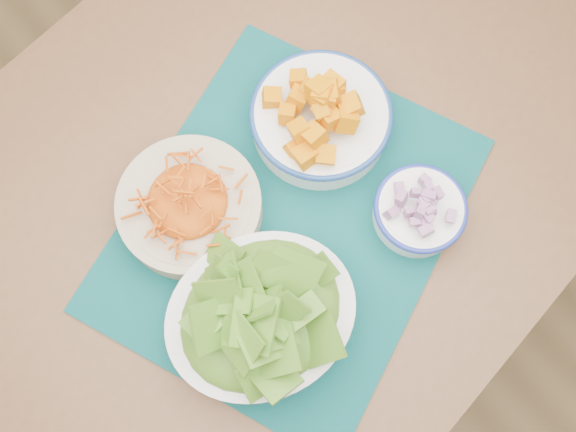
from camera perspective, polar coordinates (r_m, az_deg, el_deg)
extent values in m
plane|color=#A27F4E|center=(1.65, 8.06, -3.89)|extent=(4.00, 4.00, 0.00)
cube|color=brown|center=(0.92, -2.30, 2.88)|extent=(1.31, 0.97, 0.04)
cylinder|color=brown|center=(1.45, 23.78, 3.80)|extent=(0.06, 0.06, 0.71)
cube|color=#032E30|center=(0.87, 0.00, -0.62)|extent=(0.61, 0.56, 0.00)
cylinder|color=#BEAB8D|center=(0.87, -8.69, 0.78)|extent=(0.23, 0.23, 0.04)
ellipsoid|color=#DE5D0F|center=(0.83, -9.06, 1.57)|extent=(0.17, 0.17, 0.03)
cylinder|color=white|center=(0.90, 2.90, 8.51)|extent=(0.24, 0.24, 0.05)
torus|color=navy|center=(0.88, 2.96, 9.07)|extent=(0.20, 0.20, 0.01)
ellipsoid|color=orange|center=(0.86, 3.05, 9.86)|extent=(0.17, 0.17, 0.05)
ellipsoid|color=#346714|center=(0.76, -2.55, -8.36)|extent=(0.21, 0.18, 0.06)
cylinder|color=white|center=(0.87, 11.52, 0.36)|extent=(0.12, 0.12, 0.04)
torus|color=#202F97|center=(0.86, 11.73, 0.69)|extent=(0.12, 0.12, 0.01)
ellipsoid|color=#701C5A|center=(0.84, 11.95, 1.04)|extent=(0.10, 0.10, 0.03)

